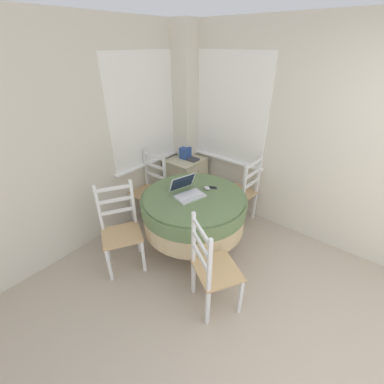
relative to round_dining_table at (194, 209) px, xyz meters
name	(u,v)px	position (x,y,z in m)	size (l,w,h in m)	color
corner_room_shell	(222,147)	(0.32, -0.14, 0.71)	(4.18, 5.19, 2.55)	beige
round_dining_table	(194,209)	(0.00, 0.00, 0.00)	(1.23, 1.23, 0.75)	#4C3D2D
laptop	(187,191)	(-0.03, 0.07, 0.23)	(0.40, 0.39, 0.22)	silver
computer_mouse	(207,188)	(0.21, -0.03, 0.20)	(0.05, 0.08, 0.04)	silver
cell_phone	(212,188)	(0.28, -0.06, 0.19)	(0.10, 0.13, 0.01)	#2D2D33
dining_chair_near_back_window	(150,190)	(0.09, 0.86, -0.09)	(0.39, 0.43, 1.01)	tan
dining_chair_near_right_window	(242,193)	(0.85, -0.18, -0.09)	(0.43, 0.40, 1.01)	tan
dining_chair_camera_near	(213,269)	(-0.55, -0.67, -0.09)	(0.54, 0.56, 1.01)	tan
dining_chair_left_flank	(121,231)	(-0.74, 0.44, -0.09)	(0.56, 0.54, 1.01)	tan
corner_cabinet	(186,180)	(0.81, 0.81, -0.20)	(0.57, 0.51, 0.73)	beige
storage_box	(185,153)	(0.82, 0.83, 0.25)	(0.15, 0.13, 0.17)	#2D4C93
book_on_cabinet	(191,159)	(0.83, 0.73, 0.17)	(0.15, 0.24, 0.02)	#3F3F44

